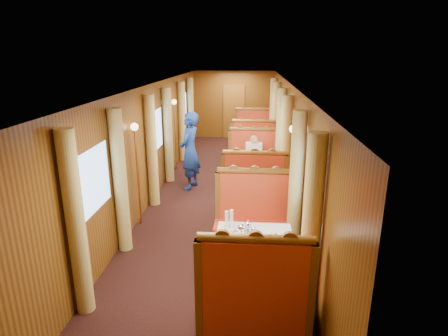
# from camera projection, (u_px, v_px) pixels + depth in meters

# --- Properties ---
(floor) EXTENTS (3.00, 12.00, 0.01)m
(floor) POSITION_uv_depth(u_px,v_px,m) (221.00, 193.00, 8.77)
(floor) COLOR black
(floor) RESTS_ON ground
(ceiling) EXTENTS (3.00, 12.00, 0.01)m
(ceiling) POSITION_uv_depth(u_px,v_px,m) (221.00, 84.00, 8.03)
(ceiling) COLOR silver
(ceiling) RESTS_ON wall_left
(wall_far) EXTENTS (3.00, 0.01, 2.50)m
(wall_far) POSITION_uv_depth(u_px,v_px,m) (234.00, 105.00, 14.12)
(wall_far) COLOR brown
(wall_far) RESTS_ON floor
(wall_near) EXTENTS (3.00, 0.01, 2.50)m
(wall_near) POSITION_uv_depth(u_px,v_px,m) (153.00, 328.00, 2.69)
(wall_near) COLOR brown
(wall_near) RESTS_ON floor
(wall_left) EXTENTS (0.01, 12.00, 2.50)m
(wall_left) POSITION_uv_depth(u_px,v_px,m) (155.00, 139.00, 8.51)
(wall_left) COLOR brown
(wall_left) RESTS_ON floor
(wall_right) EXTENTS (0.01, 12.00, 2.50)m
(wall_right) POSITION_uv_depth(u_px,v_px,m) (288.00, 142.00, 8.30)
(wall_right) COLOR brown
(wall_right) RESTS_ON floor
(doorway_far) EXTENTS (0.80, 0.04, 2.00)m
(doorway_far) POSITION_uv_depth(u_px,v_px,m) (234.00, 112.00, 14.16)
(doorway_far) COLOR brown
(doorway_far) RESTS_ON floor
(table_near) EXTENTS (1.05, 0.72, 0.75)m
(table_near) POSITION_uv_depth(u_px,v_px,m) (254.00, 258.00, 5.27)
(table_near) COLOR white
(table_near) RESTS_ON floor
(banquette_near_fwd) EXTENTS (1.30, 0.55, 1.34)m
(banquette_near_fwd) POSITION_uv_depth(u_px,v_px,m) (254.00, 300.00, 4.29)
(banquette_near_fwd) COLOR red
(banquette_near_fwd) RESTS_ON floor
(banquette_near_aft) EXTENTS (1.30, 0.55, 1.34)m
(banquette_near_aft) POSITION_uv_depth(u_px,v_px,m) (254.00, 223.00, 6.23)
(banquette_near_aft) COLOR red
(banquette_near_aft) RESTS_ON floor
(table_mid) EXTENTS (1.05, 0.72, 0.75)m
(table_mid) POSITION_uv_depth(u_px,v_px,m) (253.00, 178.00, 8.61)
(table_mid) COLOR white
(table_mid) RESTS_ON floor
(banquette_mid_fwd) EXTENTS (1.30, 0.55, 1.34)m
(banquette_mid_fwd) POSITION_uv_depth(u_px,v_px,m) (253.00, 192.00, 7.63)
(banquette_mid_fwd) COLOR red
(banquette_mid_fwd) RESTS_ON floor
(banquette_mid_aft) EXTENTS (1.30, 0.55, 1.34)m
(banquette_mid_aft) POSITION_uv_depth(u_px,v_px,m) (253.00, 164.00, 9.56)
(banquette_mid_aft) COLOR red
(banquette_mid_aft) RESTS_ON floor
(table_far) EXTENTS (1.05, 0.72, 0.75)m
(table_far) POSITION_uv_depth(u_px,v_px,m) (253.00, 143.00, 11.94)
(table_far) COLOR white
(table_far) RESTS_ON floor
(banquette_far_fwd) EXTENTS (1.30, 0.55, 1.34)m
(banquette_far_fwd) POSITION_uv_depth(u_px,v_px,m) (253.00, 149.00, 10.96)
(banquette_far_fwd) COLOR red
(banquette_far_fwd) RESTS_ON floor
(banquette_far_aft) EXTENTS (1.30, 0.55, 1.34)m
(banquette_far_aft) POSITION_uv_depth(u_px,v_px,m) (253.00, 135.00, 12.89)
(banquette_far_aft) COLOR red
(banquette_far_aft) RESTS_ON floor
(tea_tray) EXTENTS (0.41, 0.37, 0.01)m
(tea_tray) POSITION_uv_depth(u_px,v_px,m) (245.00, 234.00, 5.15)
(tea_tray) COLOR silver
(tea_tray) RESTS_ON table_near
(teapot_left) EXTENTS (0.21, 0.17, 0.15)m
(teapot_left) POSITION_uv_depth(u_px,v_px,m) (241.00, 233.00, 5.04)
(teapot_left) COLOR silver
(teapot_left) RESTS_ON tea_tray
(teapot_right) EXTENTS (0.17, 0.14, 0.12)m
(teapot_right) POSITION_uv_depth(u_px,v_px,m) (254.00, 233.00, 5.05)
(teapot_right) COLOR silver
(teapot_right) RESTS_ON tea_tray
(teapot_back) EXTENTS (0.17, 0.13, 0.13)m
(teapot_back) POSITION_uv_depth(u_px,v_px,m) (248.00, 228.00, 5.17)
(teapot_back) COLOR silver
(teapot_back) RESTS_ON tea_tray
(fruit_plate) EXTENTS (0.21, 0.21, 0.05)m
(fruit_plate) POSITION_uv_depth(u_px,v_px,m) (274.00, 237.00, 5.03)
(fruit_plate) COLOR white
(fruit_plate) RESTS_ON table_near
(cup_inboard) EXTENTS (0.08, 0.08, 0.26)m
(cup_inboard) POSITION_uv_depth(u_px,v_px,m) (227.00, 222.00, 5.29)
(cup_inboard) COLOR white
(cup_inboard) RESTS_ON table_near
(cup_outboard) EXTENTS (0.08, 0.08, 0.26)m
(cup_outboard) POSITION_uv_depth(u_px,v_px,m) (231.00, 220.00, 5.33)
(cup_outboard) COLOR white
(cup_outboard) RESTS_ON table_near
(rose_vase_mid) EXTENTS (0.06, 0.06, 0.36)m
(rose_vase_mid) POSITION_uv_depth(u_px,v_px,m) (254.00, 155.00, 8.41)
(rose_vase_mid) COLOR silver
(rose_vase_mid) RESTS_ON table_mid
(rose_vase_far) EXTENTS (0.06, 0.06, 0.36)m
(rose_vase_far) POSITION_uv_depth(u_px,v_px,m) (253.00, 126.00, 11.79)
(rose_vase_far) COLOR silver
(rose_vase_far) RESTS_ON table_far
(window_left_near) EXTENTS (0.01, 1.20, 0.90)m
(window_left_near) POSITION_uv_depth(u_px,v_px,m) (92.00, 182.00, 5.11)
(window_left_near) COLOR #80ADE4
(window_left_near) RESTS_ON wall_left
(curtain_left_near_a) EXTENTS (0.22, 0.22, 2.35)m
(curtain_left_near_a) POSITION_uv_depth(u_px,v_px,m) (76.00, 226.00, 4.44)
(curtain_left_near_a) COLOR #D6C16D
(curtain_left_near_a) RESTS_ON floor
(curtain_left_near_b) EXTENTS (0.22, 0.22, 2.35)m
(curtain_left_near_b) POSITION_uv_depth(u_px,v_px,m) (120.00, 182.00, 5.93)
(curtain_left_near_b) COLOR #D6C16D
(curtain_left_near_b) RESTS_ON floor
(window_right_near) EXTENTS (0.01, 1.20, 0.90)m
(window_right_near) POSITION_uv_depth(u_px,v_px,m) (312.00, 188.00, 4.90)
(window_right_near) COLOR #80ADE4
(window_right_near) RESTS_ON wall_right
(curtain_right_near_a) EXTENTS (0.22, 0.22, 2.35)m
(curtain_right_near_a) POSITION_uv_depth(u_px,v_px,m) (311.00, 234.00, 4.25)
(curtain_right_near_a) COLOR #D6C16D
(curtain_right_near_a) RESTS_ON floor
(curtain_right_near_b) EXTENTS (0.22, 0.22, 2.35)m
(curtain_right_near_b) POSITION_uv_depth(u_px,v_px,m) (296.00, 187.00, 5.74)
(curtain_right_near_b) COLOR #D6C16D
(curtain_right_near_b) RESTS_ON floor
(window_left_mid) EXTENTS (0.01, 1.20, 0.90)m
(window_left_mid) POSITION_uv_depth(u_px,v_px,m) (155.00, 131.00, 8.45)
(window_left_mid) COLOR #80ADE4
(window_left_mid) RESTS_ON wall_left
(curtain_left_mid_a) EXTENTS (0.22, 0.22, 2.35)m
(curtain_left_mid_a) POSITION_uv_depth(u_px,v_px,m) (152.00, 151.00, 7.78)
(curtain_left_mid_a) COLOR #D6C16D
(curtain_left_mid_a) RESTS_ON floor
(curtain_left_mid_b) EXTENTS (0.22, 0.22, 2.35)m
(curtain_left_mid_b) POSITION_uv_depth(u_px,v_px,m) (168.00, 136.00, 9.26)
(curtain_left_mid_b) COLOR #D6C16D
(curtain_left_mid_b) RESTS_ON floor
(window_right_mid) EXTENTS (0.01, 1.20, 0.90)m
(window_right_mid) POSITION_uv_depth(u_px,v_px,m) (288.00, 133.00, 8.24)
(window_right_mid) COLOR #80ADE4
(window_right_mid) RESTS_ON wall_right
(curtain_right_mid_a) EXTENTS (0.22, 0.22, 2.35)m
(curtain_right_mid_a) POSITION_uv_depth(u_px,v_px,m) (285.00, 154.00, 7.58)
(curtain_right_mid_a) COLOR #D6C16D
(curtain_right_mid_a) RESTS_ON floor
(curtain_right_mid_b) EXTENTS (0.22, 0.22, 2.35)m
(curtain_right_mid_b) POSITION_uv_depth(u_px,v_px,m) (280.00, 137.00, 9.07)
(curtain_right_mid_b) COLOR #D6C16D
(curtain_right_mid_b) RESTS_ON floor
(window_left_far) EXTENTS (0.01, 1.20, 0.90)m
(window_left_far) POSITION_uv_depth(u_px,v_px,m) (183.00, 109.00, 11.78)
(window_left_far) COLOR #80ADE4
(window_left_far) RESTS_ON wall_left
(curtain_left_far_a) EXTENTS (0.22, 0.22, 2.35)m
(curtain_left_far_a) POSITION_uv_depth(u_px,v_px,m) (182.00, 122.00, 11.11)
(curtain_left_far_a) COLOR #D6C16D
(curtain_left_far_a) RESTS_ON floor
(curtain_left_far_b) EXTENTS (0.22, 0.22, 2.35)m
(curtain_left_far_b) POSITION_uv_depth(u_px,v_px,m) (191.00, 114.00, 12.60)
(curtain_left_far_b) COLOR #D6C16D
(curtain_left_far_b) RESTS_ON floor
(window_right_far) EXTENTS (0.01, 1.20, 0.90)m
(window_right_far) POSITION_uv_depth(u_px,v_px,m) (278.00, 110.00, 11.57)
(window_right_far) COLOR #80ADE4
(window_right_far) RESTS_ON wall_right
(curtain_right_far_a) EXTENTS (0.22, 0.22, 2.35)m
(curtain_right_far_a) POSITION_uv_depth(u_px,v_px,m) (276.00, 123.00, 10.92)
(curtain_right_far_a) COLOR #D6C16D
(curtain_right_far_a) RESTS_ON floor
(curtain_right_far_b) EXTENTS (0.22, 0.22, 2.35)m
(curtain_right_far_b) POSITION_uv_depth(u_px,v_px,m) (273.00, 114.00, 12.40)
(curtain_right_far_b) COLOR #D6C16D
(curtain_right_far_b) RESTS_ON floor
(sconce_left_fore) EXTENTS (0.14, 0.14, 1.95)m
(sconce_left_fore) POSITION_uv_depth(u_px,v_px,m) (136.00, 154.00, 6.79)
(sconce_left_fore) COLOR #BF8C3F
(sconce_left_fore) RESTS_ON floor
(sconce_right_fore) EXTENTS (0.14, 0.14, 1.95)m
(sconce_right_fore) POSITION_uv_depth(u_px,v_px,m) (292.00, 157.00, 6.60)
(sconce_right_fore) COLOR #BF8C3F
(sconce_right_fore) RESTS_ON floor
(sconce_left_aft) EXTENTS (0.14, 0.14, 1.95)m
(sconce_left_aft) POSITION_uv_depth(u_px,v_px,m) (175.00, 120.00, 10.13)
(sconce_left_aft) COLOR #BF8C3F
(sconce_left_aft) RESTS_ON floor
(sconce_right_aft) EXTENTS (0.14, 0.14, 1.95)m
(sconce_right_aft) POSITION_uv_depth(u_px,v_px,m) (279.00, 122.00, 9.93)
(sconce_right_aft) COLOR #BF8C3F
(sconce_right_aft) RESTS_ON floor
(steward) EXTENTS (0.58, 0.75, 1.84)m
(steward) POSITION_uv_depth(u_px,v_px,m) (190.00, 151.00, 8.82)
(steward) COLOR navy
(steward) RESTS_ON floor
(passenger) EXTENTS (0.40, 0.44, 0.76)m
(passenger) POSITION_uv_depth(u_px,v_px,m) (254.00, 154.00, 9.21)
(passenger) COLOR beige
(passenger) RESTS_ON banquette_mid_aft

